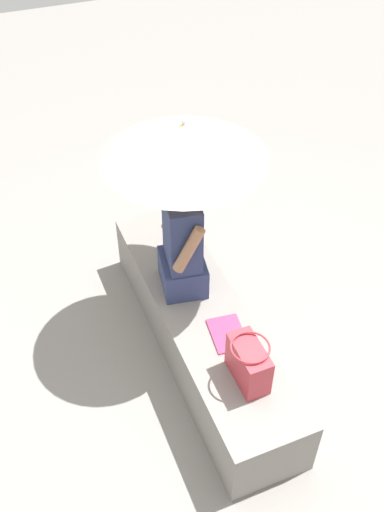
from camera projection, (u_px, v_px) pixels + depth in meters
name	position (u px, v px, depth m)	size (l,w,h in m)	color
ground_plane	(201.00, 349.00, 4.00)	(14.00, 14.00, 0.00)	gray
stone_bench	(201.00, 329.00, 3.85)	(2.11, 0.52, 0.43)	gray
person_seated	(182.00, 240.00, 3.59)	(0.50, 0.34, 0.90)	navy
parasol	(184.00, 141.00, 3.23)	(0.99, 0.99, 1.18)	#B7B7BC
handbag_black	(249.00, 363.00, 3.21)	(0.30, 0.22, 0.28)	#B2333D
magazine	(228.00, 334.00, 3.53)	(0.28, 0.20, 0.01)	#D83866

